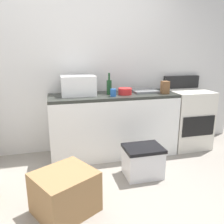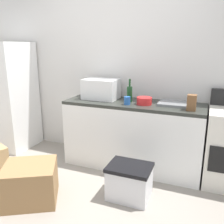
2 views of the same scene
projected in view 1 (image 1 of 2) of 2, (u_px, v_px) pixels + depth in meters
name	position (u px, v px, depth m)	size (l,w,h in m)	color
ground_plane	(114.00, 206.00, 2.30)	(6.00, 6.00, 0.00)	gray
wall_back	(88.00, 64.00, 3.41)	(5.00, 0.10, 2.60)	silver
kitchen_counter	(113.00, 124.00, 3.38)	(1.80, 0.60, 0.90)	white
stove_oven	(187.00, 118.00, 3.67)	(0.60, 0.61, 1.10)	silver
microwave	(78.00, 85.00, 3.15)	(0.46, 0.34, 0.27)	white
sink_basin	(145.00, 91.00, 3.43)	(0.36, 0.32, 0.03)	slate
wine_bottle	(109.00, 87.00, 3.22)	(0.07, 0.07, 0.30)	#193F1E
coffee_mug	(113.00, 93.00, 3.10)	(0.08, 0.08, 0.10)	#2659A5
knife_block	(165.00, 87.00, 3.27)	(0.10, 0.10, 0.18)	brown
mixing_bowl	(125.00, 91.00, 3.23)	(0.19, 0.19, 0.09)	red
cardboard_box_medium	(65.00, 192.00, 2.17)	(0.53, 0.47, 0.41)	olive
storage_bin	(143.00, 161.00, 2.81)	(0.46, 0.36, 0.38)	silver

